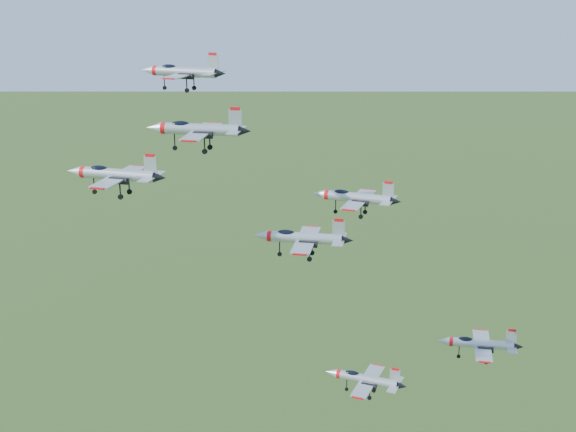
% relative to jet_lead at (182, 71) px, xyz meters
% --- Properties ---
extents(jet_lead, '(13.89, 11.49, 3.71)m').
position_rel_jet_lead_xyz_m(jet_lead, '(0.00, 0.00, 0.00)').
color(jet_lead, '#AEB4BB').
extents(jet_left_high, '(13.91, 11.74, 3.75)m').
position_rel_jet_lead_xyz_m(jet_left_high, '(11.22, -15.91, -4.89)').
color(jet_left_high, '#AEB4BB').
extents(jet_right_high, '(11.99, 10.00, 3.21)m').
position_rel_jet_lead_xyz_m(jet_right_high, '(10.71, -33.54, -6.69)').
color(jet_right_high, '#AEB4BB').
extents(jet_left_low, '(12.08, 9.97, 3.23)m').
position_rel_jet_lead_xyz_m(jet_left_low, '(30.24, -8.41, -13.83)').
color(jet_left_low, '#AEB4BB').
extents(jet_right_low, '(11.54, 9.75, 3.11)m').
position_rel_jet_lead_xyz_m(jet_right_low, '(29.29, -24.71, -14.36)').
color(jet_right_low, '#AEB4BB').
extents(jet_trail, '(10.84, 8.90, 2.91)m').
position_rel_jet_lead_xyz_m(jet_trail, '(34.81, -16.59, -35.27)').
color(jet_trail, '#AEB4BB').
extents(jet_extra, '(10.77, 9.09, 2.90)m').
position_rel_jet_lead_xyz_m(jet_extra, '(47.84, -10.56, -30.54)').
color(jet_extra, '#AEB4BB').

